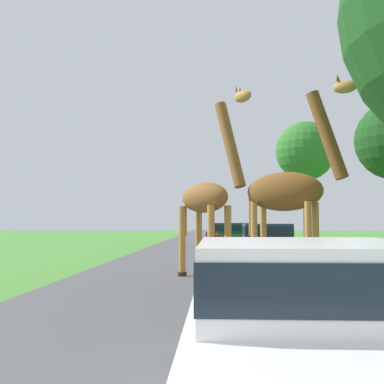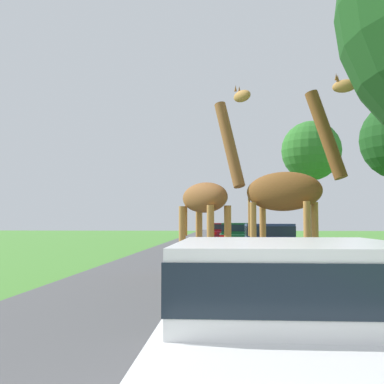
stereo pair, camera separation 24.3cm
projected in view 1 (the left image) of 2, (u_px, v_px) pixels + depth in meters
road at (211, 246)px, 30.25m from camera, size 7.49×120.00×0.00m
giraffe_near_road at (209, 198)px, 13.10m from camera, size 2.13×2.27×5.01m
giraffe_companion at (291, 190)px, 11.61m from camera, size 2.64×1.70×4.92m
car_lead_maroon at (309, 321)px, 3.84m from camera, size 1.93×4.81×1.35m
car_queue_right at (222, 234)px, 29.79m from camera, size 1.91×3.99×1.43m
car_queue_left at (267, 243)px, 16.74m from camera, size 1.78×4.00×1.44m
car_far_ahead at (233, 236)px, 25.16m from camera, size 1.81×4.12×1.44m
tree_centre_back at (305, 152)px, 34.36m from camera, size 4.23×4.23×8.67m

